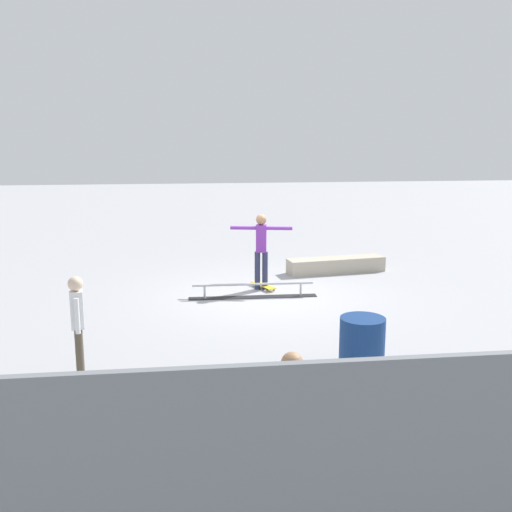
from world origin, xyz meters
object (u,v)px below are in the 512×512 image
(grind_rail, at_px, (253,291))
(bystander_green_shirt, at_px, (291,420))
(bystander_white_shirt, at_px, (78,322))
(skate_ledge, at_px, (336,265))
(trash_bin, at_px, (362,351))
(skateboard_main, at_px, (263,285))
(skater_main, at_px, (261,246))

(grind_rail, xyz_separation_m, bystander_green_shirt, (0.52, 7.13, 0.72))
(bystander_white_shirt, bearing_deg, skate_ledge, 129.48)
(trash_bin, bearing_deg, skate_ledge, -101.95)
(bystander_green_shirt, height_order, trash_bin, bystander_green_shirt)
(skateboard_main, height_order, bystander_green_shirt, bystander_green_shirt)
(grind_rail, bearing_deg, bystander_green_shirt, 87.06)
(bystander_white_shirt, height_order, trash_bin, bystander_white_shirt)
(grind_rail, bearing_deg, bystander_white_shirt, 54.55)
(skateboard_main, distance_m, bystander_white_shirt, 5.71)
(bystander_green_shirt, bearing_deg, skateboard_main, -39.76)
(bystander_white_shirt, relative_size, trash_bin, 1.57)
(skate_ledge, bearing_deg, skater_main, 34.11)
(grind_rail, bearing_deg, skater_main, -111.10)
(bystander_white_shirt, bearing_deg, bystander_green_shirt, 27.91)
(bystander_white_shirt, bearing_deg, skateboard_main, 135.89)
(skate_ledge, xyz_separation_m, skateboard_main, (2.03, 1.35, -0.11))
(skater_main, distance_m, bystander_green_shirt, 7.80)
(skateboard_main, bearing_deg, skate_ledge, -80.21)
(bystander_green_shirt, bearing_deg, bystander_white_shirt, 3.35)
(grind_rail, distance_m, bystander_white_shirt, 4.95)
(skateboard_main, xyz_separation_m, bystander_white_shirt, (3.24, 4.63, 0.77))
(trash_bin, bearing_deg, bystander_white_shirt, -9.41)
(grind_rail, height_order, bystander_green_shirt, bystander_green_shirt)
(skateboard_main, bearing_deg, skater_main, 115.73)
(grind_rail, distance_m, skate_ledge, 3.12)
(skater_main, distance_m, trash_bin, 5.28)
(skater_main, bearing_deg, grind_rail, 79.11)
(skate_ledge, bearing_deg, trash_bin, 78.05)
(skateboard_main, relative_size, trash_bin, 0.85)
(skater_main, relative_size, bystander_green_shirt, 1.12)
(grind_rail, xyz_separation_m, trash_bin, (-0.95, 4.57, 0.34))
(skateboard_main, distance_m, bystander_green_shirt, 7.91)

